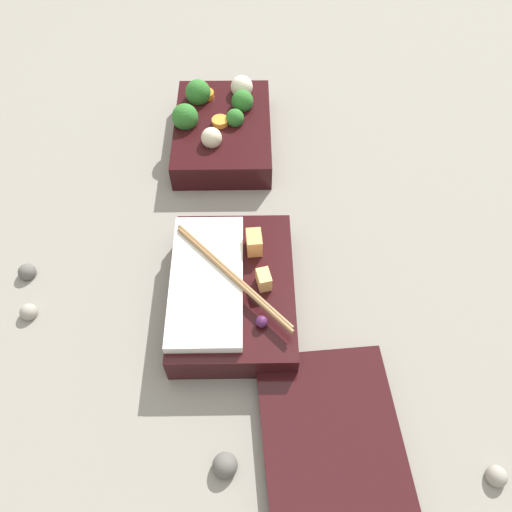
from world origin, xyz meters
name	(u,v)px	position (x,y,z in m)	size (l,w,h in m)	color
ground_plane	(235,212)	(0.00, 0.00, 0.00)	(3.00, 3.00, 0.00)	gray
bento_tray_vegetable	(221,128)	(-0.15, -0.02, 0.03)	(0.20, 0.15, 0.07)	black
bento_tray_rice	(231,290)	(0.14, 0.00, 0.03)	(0.20, 0.14, 0.07)	black
bento_lid	(332,444)	(0.32, 0.10, 0.01)	(0.20, 0.14, 0.02)	black
pebble_0	(29,312)	(0.16, -0.25, 0.01)	(0.02, 0.02, 0.02)	gray
pebble_1	(27,272)	(0.10, -0.26, 0.01)	(0.02, 0.02, 0.02)	#595651
pebble_2	(225,465)	(0.34, -0.01, 0.01)	(0.03, 0.03, 0.03)	#595651
pebble_3	(496,476)	(0.35, 0.26, 0.01)	(0.02, 0.02, 0.02)	gray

